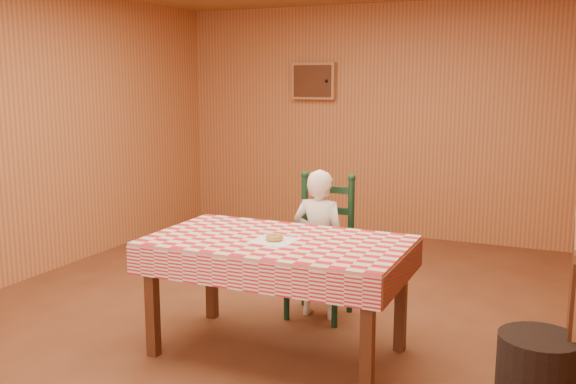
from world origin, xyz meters
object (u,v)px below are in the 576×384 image
at_px(dining_table, 278,251).
at_px(storage_bin, 537,374).
at_px(ladder_chair, 322,250).
at_px(seated_child, 319,244).

relative_size(dining_table, storage_bin, 3.82).
bearing_deg(ladder_chair, seated_child, -90.00).
height_order(dining_table, ladder_chair, ladder_chair).
relative_size(dining_table, seated_child, 1.47).
bearing_deg(dining_table, storage_bin, -4.52).
height_order(ladder_chair, seated_child, seated_child).
relative_size(dining_table, ladder_chair, 1.53).
distance_m(ladder_chair, seated_child, 0.08).
relative_size(seated_child, storage_bin, 2.59).
height_order(dining_table, storage_bin, dining_table).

